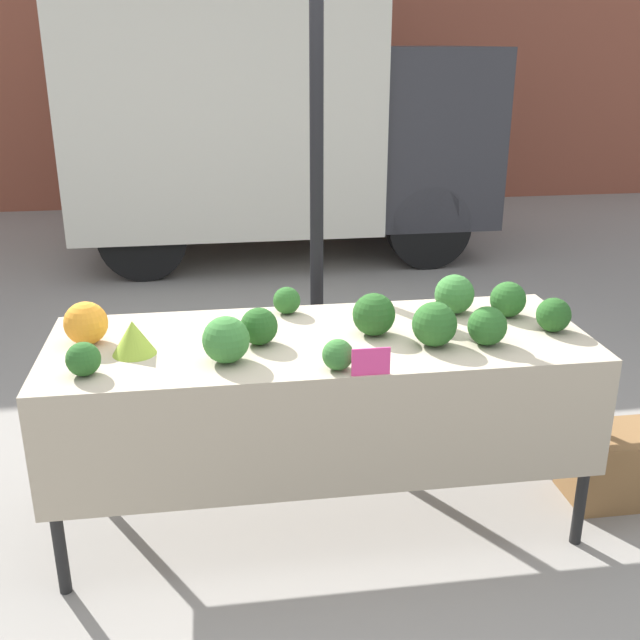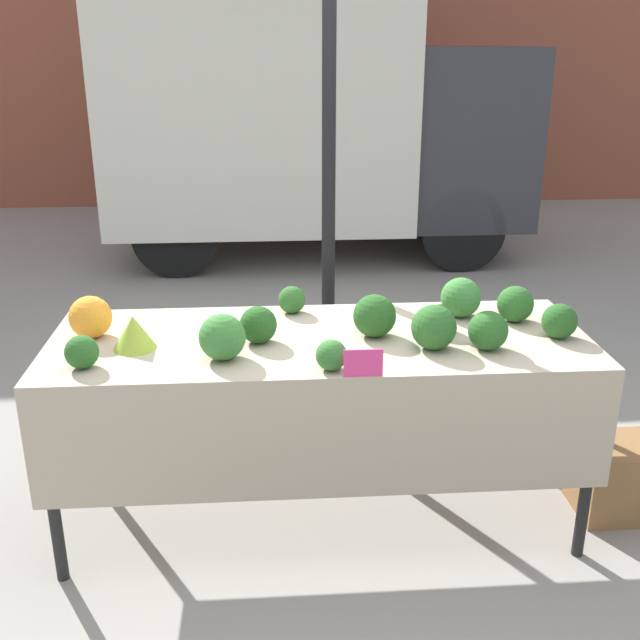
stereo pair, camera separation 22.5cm
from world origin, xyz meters
The scene contains 20 objects.
ground_plane centered at (0.00, 0.00, 0.00)m, with size 40.00×40.00×0.00m, color gray.
tent_pole centered at (0.10, 0.81, 1.25)m, with size 0.07×0.07×2.50m.
parked_truck centered at (0.16, 4.80, 1.44)m, with size 4.10×2.05×2.72m.
market_table centered at (0.00, -0.07, 0.80)m, with size 2.32×0.85×0.91m.
orange_cauliflower centered at (-0.98, 0.07, 1.00)m, with size 0.18×0.18×0.18m.
romanesco_head centered at (-0.78, -0.07, 0.98)m, with size 0.18×0.18×0.14m.
broccoli_head_0 centered at (0.67, 0.22, 1.00)m, with size 0.18×0.18×0.18m.
broccoli_head_1 centered at (0.68, -0.18, 0.99)m, with size 0.16×0.16×0.16m.
broccoli_head_2 centered at (0.23, 0.00, 1.00)m, with size 0.19×0.19×0.19m.
broccoli_head_3 centered at (-0.40, -0.20, 1.00)m, with size 0.19×0.19×0.19m.
broccoli_head_4 centered at (-0.11, 0.32, 0.97)m, with size 0.13×0.13×0.13m.
broccoli_head_5 centered at (-0.26, -0.04, 0.99)m, with size 0.16×0.16×0.16m.
broccoli_head_6 centered at (-0.95, -0.25, 0.97)m, with size 0.13×0.13×0.13m.
broccoli_head_7 centered at (1.02, -0.07, 0.98)m, with size 0.15×0.15×0.15m.
broccoli_head_8 centered at (0.46, -0.16, 1.00)m, with size 0.19×0.19×0.19m.
broccoli_head_9 centered at (0.90, 0.14, 0.99)m, with size 0.16×0.16×0.16m.
broccoli_head_10 centered at (0.53, 0.03, 0.97)m, with size 0.13×0.13×0.13m.
broccoli_head_11 centered at (0.02, -0.34, 0.97)m, with size 0.12×0.12×0.12m.
price_sign centered at (0.14, -0.41, 0.96)m, with size 0.15×0.01×0.11m.
produce_crate centered at (1.44, -0.05, 0.18)m, with size 0.46×0.32×0.35m.
Camera 2 is at (-0.21, -2.99, 2.11)m, focal length 42.00 mm.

